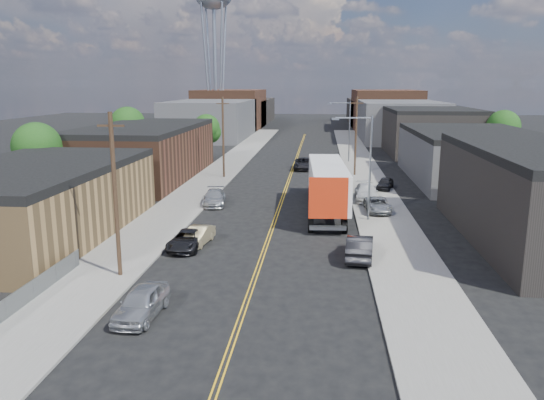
% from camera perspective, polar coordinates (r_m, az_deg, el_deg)
% --- Properties ---
extents(ground, '(260.00, 260.00, 0.00)m').
position_cam_1_polar(ground, '(80.56, 2.52, 4.14)').
color(ground, black).
rests_on(ground, ground).
extents(centerline, '(0.32, 120.00, 0.01)m').
position_cam_1_polar(centerline, '(65.77, 1.86, 2.28)').
color(centerline, gold).
rests_on(centerline, ground).
extents(sidewalk_left, '(5.00, 140.00, 0.15)m').
position_cam_1_polar(sidewalk_left, '(66.99, -6.28, 2.45)').
color(sidewalk_left, slate).
rests_on(sidewalk_left, ground).
extents(sidewalk_right, '(5.00, 140.00, 0.15)m').
position_cam_1_polar(sidewalk_right, '(65.88, 10.15, 2.17)').
color(sidewalk_right, slate).
rests_on(sidewalk_right, ground).
extents(warehouse_tan, '(12.00, 22.00, 5.60)m').
position_cam_1_polar(warehouse_tan, '(44.40, -24.33, -0.09)').
color(warehouse_tan, olive).
rests_on(warehouse_tan, ground).
extents(warehouse_brown, '(12.00, 26.00, 6.60)m').
position_cam_1_polar(warehouse_brown, '(67.79, -13.60, 5.06)').
color(warehouse_brown, '#44291B').
rests_on(warehouse_brown, ground).
extents(industrial_right_b, '(14.00, 24.00, 6.10)m').
position_cam_1_polar(industrial_right_b, '(68.61, 20.66, 4.48)').
color(industrial_right_b, '#3E3E41').
rests_on(industrial_right_b, ground).
extents(industrial_right_c, '(14.00, 22.00, 7.60)m').
position_cam_1_polar(industrial_right_c, '(93.73, 16.59, 7.14)').
color(industrial_right_c, black).
rests_on(industrial_right_c, ground).
extents(skyline_left_a, '(16.00, 30.00, 8.00)m').
position_cam_1_polar(skyline_left_a, '(117.33, -6.50, 8.63)').
color(skyline_left_a, '#3E3E41').
rests_on(skyline_left_a, ground).
extents(skyline_right_a, '(16.00, 30.00, 8.00)m').
position_cam_1_polar(skyline_right_a, '(116.00, 13.45, 8.33)').
color(skyline_right_a, '#3E3E41').
rests_on(skyline_right_a, ground).
extents(skyline_left_b, '(16.00, 26.00, 10.00)m').
position_cam_1_polar(skyline_left_b, '(141.81, -4.44, 9.71)').
color(skyline_left_b, '#44291B').
rests_on(skyline_left_b, ground).
extents(skyline_right_b, '(16.00, 26.00, 10.00)m').
position_cam_1_polar(skyline_right_b, '(140.71, 12.06, 9.46)').
color(skyline_right_b, '#44291B').
rests_on(skyline_right_b, ground).
extents(skyline_left_c, '(16.00, 40.00, 7.00)m').
position_cam_1_polar(skyline_left_c, '(161.61, -3.22, 9.52)').
color(skyline_left_c, black).
rests_on(skyline_left_c, ground).
extents(skyline_right_c, '(16.00, 40.00, 7.00)m').
position_cam_1_polar(skyline_right_c, '(160.64, 11.23, 9.29)').
color(skyline_right_c, black).
rests_on(skyline_right_c, ground).
extents(water_tower, '(9.00, 9.00, 36.90)m').
position_cam_1_polar(water_tower, '(133.56, -6.31, 20.55)').
color(water_tower, gray).
rests_on(water_tower, ground).
extents(streetlight_near, '(3.39, 0.25, 9.00)m').
position_cam_1_polar(streetlight_near, '(45.21, 10.02, 4.29)').
color(streetlight_near, gray).
rests_on(streetlight_near, ground).
extents(streetlight_far, '(3.39, 0.25, 9.00)m').
position_cam_1_polar(streetlight_far, '(79.96, 8.05, 7.81)').
color(streetlight_far, gray).
rests_on(streetlight_far, ground).
extents(utility_pole_left_near, '(1.60, 0.26, 10.00)m').
position_cam_1_polar(utility_pole_left_near, '(32.63, -16.51, 0.54)').
color(utility_pole_left_near, black).
rests_on(utility_pole_left_near, ground).
extents(utility_pole_left_far, '(1.60, 0.26, 10.00)m').
position_cam_1_polar(utility_pole_left_far, '(66.06, -5.27, 6.77)').
color(utility_pole_left_far, black).
rests_on(utility_pole_left_far, ground).
extents(utility_pole_right, '(1.60, 0.26, 10.00)m').
position_cam_1_polar(utility_pole_right, '(68.07, 9.01, 6.84)').
color(utility_pole_right, black).
rests_on(utility_pole_right, ground).
extents(chainlink_fence, '(0.05, 16.00, 1.22)m').
position_cam_1_polar(chainlink_fence, '(29.84, -26.65, -10.42)').
color(chainlink_fence, slate).
rests_on(chainlink_fence, ground).
extents(tree_left_near, '(4.85, 4.76, 7.91)m').
position_cam_1_polar(tree_left_near, '(57.25, -23.88, 4.94)').
color(tree_left_near, black).
rests_on(tree_left_near, ground).
extents(tree_left_mid, '(5.10, 5.04, 8.37)m').
position_cam_1_polar(tree_left_mid, '(79.88, -15.21, 7.61)').
color(tree_left_mid, black).
rests_on(tree_left_mid, ground).
extents(tree_left_far, '(4.35, 4.20, 6.97)m').
position_cam_1_polar(tree_left_far, '(83.84, -7.02, 7.52)').
color(tree_left_far, black).
rests_on(tree_left_far, ground).
extents(tree_right_far, '(4.85, 4.76, 7.91)m').
position_cam_1_polar(tree_right_far, '(84.07, 23.64, 7.02)').
color(tree_right_far, black).
rests_on(tree_right_far, ground).
extents(semi_truck, '(3.68, 17.64, 4.60)m').
position_cam_1_polar(semi_truck, '(49.36, 5.96, 1.90)').
color(semi_truck, silver).
rests_on(semi_truck, ground).
extents(car_left_a, '(2.09, 4.61, 1.54)m').
position_cam_1_polar(car_left_a, '(27.98, -13.86, -10.66)').
color(car_left_a, '#A8ABAE').
rests_on(car_left_a, ground).
extents(car_left_b, '(1.90, 4.11, 1.30)m').
position_cam_1_polar(car_left_b, '(39.33, -7.95, -3.82)').
color(car_left_b, '#8F815D').
rests_on(car_left_b, ground).
extents(car_left_c, '(2.36, 4.73, 1.29)m').
position_cam_1_polar(car_left_c, '(38.43, -9.11, -4.26)').
color(car_left_c, black).
rests_on(car_left_c, ground).
extents(car_left_d, '(2.64, 5.21, 1.45)m').
position_cam_1_polar(car_left_d, '(51.83, -6.23, 0.26)').
color(car_left_d, '#9EA1A3').
rests_on(car_left_d, ground).
extents(car_right_oncoming, '(2.22, 5.09, 1.63)m').
position_cam_1_polar(car_right_oncoming, '(36.28, 9.42, -5.00)').
color(car_right_oncoming, black).
rests_on(car_right_oncoming, ground).
extents(car_right_lot_a, '(2.26, 4.66, 1.28)m').
position_cam_1_polar(car_right_lot_a, '(49.11, 11.28, -0.51)').
color(car_right_lot_a, '#9DA0A2').
rests_on(car_right_lot_a, sidewalk_right).
extents(car_right_lot_b, '(2.25, 5.39, 1.55)m').
position_cam_1_polar(car_right_lot_b, '(53.83, 10.10, 0.81)').
color(car_right_lot_b, silver).
rests_on(car_right_lot_b, sidewalk_right).
extents(car_right_lot_c, '(2.49, 4.02, 1.28)m').
position_cam_1_polar(car_right_lot_c, '(59.86, 12.08, 1.76)').
color(car_right_lot_c, black).
rests_on(car_right_lot_c, sidewalk_right).
extents(car_ahead_truck, '(2.66, 5.66, 1.57)m').
position_cam_1_polar(car_ahead_truck, '(73.20, 3.41, 3.91)').
color(car_ahead_truck, black).
rests_on(car_ahead_truck, ground).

